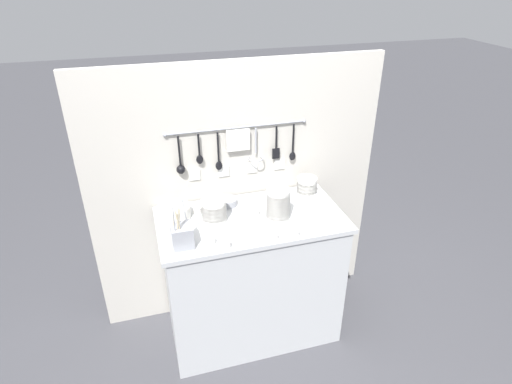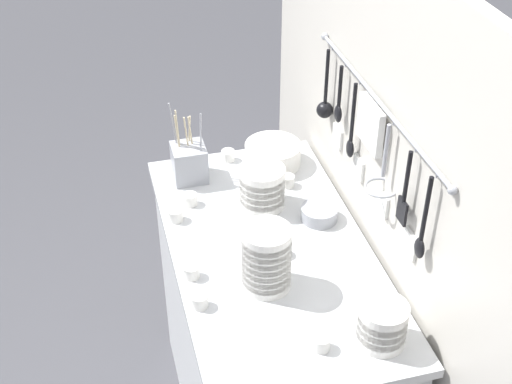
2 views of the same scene
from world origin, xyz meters
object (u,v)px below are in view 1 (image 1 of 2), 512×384
Objects in this scene: cup_edge_near at (275,237)px; cup_front_left at (197,210)px; bowl_stack_back_corner at (278,204)px; cup_back_right at (226,245)px; cup_edge_far at (211,241)px; cup_back_left at (166,230)px; cup_by_caddy at (295,233)px; cutlery_caddy at (182,236)px; plate_stack at (174,212)px; cup_centre at (314,204)px; cup_beside_plates at (255,213)px; bowl_stack_short_front at (307,186)px; bowl_stack_wide_centre at (214,210)px; steel_mixing_bowl at (228,202)px.

cup_front_left is at bearing 132.48° from cup_edge_near.
bowl_stack_back_corner reaches higher than cup_back_right.
cup_front_left is 0.34m from cup_edge_far.
cup_edge_far is at bearing -38.46° from cup_back_left.
cup_by_caddy is (0.49, -0.40, 0.00)m from cup_front_left.
cutlery_caddy is (-0.59, -0.11, -0.03)m from bowl_stack_back_corner.
plate_stack is 4.23× the size of cup_back_left.
plate_stack is 4.23× the size of cup_centre.
cup_edge_far is (-0.32, -0.22, 0.00)m from cup_beside_plates.
cup_edge_near is (0.58, -0.24, 0.00)m from cup_back_left.
plate_stack is 0.50m from cup_beside_plates.
bowl_stack_back_corner reaches higher than cup_back_left.
cup_edge_far is 0.74m from cup_centre.
cutlery_caddy is 0.16m from cup_edge_far.
cup_by_caddy is at bearing -119.43° from bowl_stack_short_front.
bowl_stack_wide_centre reaches higher than cup_edge_far.
plate_stack is at bearing 156.09° from bowl_stack_wide_centre.
cutlery_caddy is 5.99× the size of cup_beside_plates.
cup_centre is (0.72, -0.13, 0.00)m from cup_front_left.
bowl_stack_wide_centre is 0.64m from cup_centre.
steel_mixing_bowl is at bearing 12.51° from cup_front_left.
bowl_stack_back_corner is 0.72× the size of cutlery_caddy.
cup_edge_near is at bearing -130.34° from bowl_stack_short_front.
plate_stack is at bearing -175.04° from cup_front_left.
cutlery_caddy reaches higher than cup_edge_far.
cup_front_left and cup_edge_far have the same top height.
bowl_stack_wide_centre reaches higher than plate_stack.
cup_front_left is at bearing -177.52° from bowl_stack_short_front.
cup_beside_plates and cup_by_caddy have the same top height.
bowl_stack_short_front reaches higher than steel_mixing_bowl.
steel_mixing_bowl is 2.53× the size of cup_edge_near.
cup_edge_near is (0.28, -0.29, -0.05)m from bowl_stack_wide_centre.
bowl_stack_short_front reaches higher than cup_beside_plates.
cup_back_left is at bearing 116.40° from cutlery_caddy.
cup_edge_near is at bearing 0.00° from cup_back_right.
cup_back_right is 1.00× the size of cup_back_left.
bowl_stack_back_corner is 1.56× the size of bowl_stack_short_front.
bowl_stack_short_front reaches higher than cup_edge_far.
cup_back_right is 1.00× the size of cup_edge_near.
plate_stack is 4.23× the size of cup_edge_near.
cup_centre is (0.64, -0.01, -0.05)m from bowl_stack_wide_centre.
cutlery_caddy reaches higher than bowl_stack_short_front.
steel_mixing_bowl is at bearing 26.70° from cup_back_left.
cup_back_left is (-0.21, -0.16, 0.00)m from cup_front_left.
cup_edge_near is at bearing -69.68° from steel_mixing_bowl.
bowl_stack_short_front is at bearing 27.55° from cup_edge_far.
cup_back_right is at bearing -103.82° from steel_mixing_bowl.
bowl_stack_back_corner is at bearing -164.39° from cup_centre.
bowl_stack_wide_centre is 0.20m from steel_mixing_bowl.
bowl_stack_back_corner is 4.28× the size of cup_back_left.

